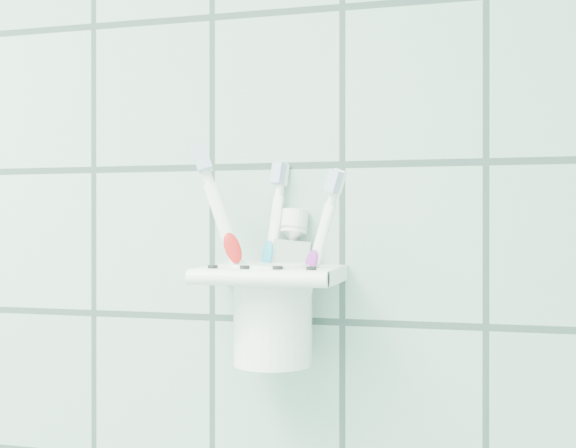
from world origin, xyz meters
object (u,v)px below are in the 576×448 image
Objects in this scene: toothbrush_blue at (257,255)px; holder_bracket at (272,276)px; toothbrush_pink at (270,244)px; toothpaste_tube at (281,270)px; cup at (273,310)px; toothbrush_orange at (289,259)px.

holder_bracket is at bearing 6.74° from toothbrush_blue.
holder_bracket is 0.61× the size of toothbrush_pink.
toothbrush_pink is at bearing -109.42° from toothpaste_tube.
toothbrush_pink reaches higher than toothbrush_blue.
toothbrush_blue is 0.03m from toothpaste_tube.
holder_bracket is 0.02m from toothpaste_tube.
toothpaste_tube is at bearing 73.44° from holder_bracket.
toothbrush_blue is 1.29× the size of toothpaste_tube.
toothbrush_blue is (-0.02, 0.02, -0.01)m from toothbrush_pink.
holder_bracket is 0.03m from cup.
toothbrush_blue is at bearing -166.49° from toothpaste_tube.
holder_bracket is 0.03m from toothbrush_pink.
toothbrush_orange is (0.03, 0.00, -0.00)m from toothbrush_blue.
toothpaste_tube is at bearing 170.80° from toothbrush_orange.
toothbrush_blue is at bearing 161.97° from holder_bracket.
cup is 0.66× the size of toothpaste_tube.
cup is at bearing 96.43° from holder_bracket.
cup is 0.04m from toothpaste_tube.
holder_bracket is 0.88× the size of toothpaste_tube.
toothbrush_pink is 0.03m from toothbrush_orange.
toothpaste_tube is at bearing 50.40° from toothbrush_blue.
cup is (-0.00, 0.00, -0.03)m from holder_bracket.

